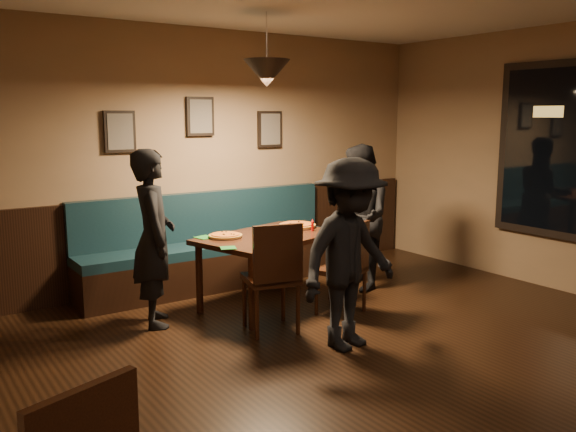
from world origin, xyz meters
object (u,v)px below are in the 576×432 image
at_px(dining_table, 268,271).
at_px(chair_near_left, 271,276).
at_px(diner_front, 350,254).
at_px(diner_left, 154,238).
at_px(tabasco_bottle, 312,225).
at_px(soda_glass, 330,226).
at_px(chair_near_right, 341,268).
at_px(booth_bench, 214,242).
at_px(diner_right, 359,217).

height_order(dining_table, chair_near_left, chair_near_left).
bearing_deg(diner_front, chair_near_left, 106.25).
xyz_separation_m(diner_left, tabasco_bottle, (1.60, -0.20, -0.02)).
bearing_deg(diner_front, tabasco_bottle, 57.99).
bearing_deg(soda_glass, diner_front, -120.42).
relative_size(diner_left, diner_front, 1.03).
bearing_deg(soda_glass, chair_near_right, -108.74).
bearing_deg(soda_glass, tabasco_bottle, 105.77).
xyz_separation_m(booth_bench, diner_left, (-1.00, -0.77, 0.29)).
bearing_deg(tabasco_bottle, chair_near_left, -148.22).
height_order(dining_table, tabasco_bottle, tabasco_bottle).
bearing_deg(diner_left, chair_near_left, -115.84).
xyz_separation_m(diner_front, soda_glass, (0.58, 0.99, 0.02)).
height_order(chair_near_right, diner_left, diner_left).
relative_size(chair_near_right, diner_front, 0.58).
bearing_deg(tabasco_bottle, booth_bench, 121.91).
bearing_deg(chair_near_right, soda_glass, 47.45).
height_order(booth_bench, soda_glass, booth_bench).
distance_m(chair_near_right, diner_front, 0.90).
relative_size(diner_right, soda_glass, 9.71).
bearing_deg(diner_left, booth_bench, -34.85).
bearing_deg(chair_near_right, diner_front, -148.72).
distance_m(dining_table, diner_left, 1.20).
bearing_deg(diner_right, chair_near_right, -31.17).
bearing_deg(dining_table, soda_glass, -41.82).
height_order(dining_table, diner_right, diner_right).
bearing_deg(booth_bench, soda_glass, -60.62).
height_order(chair_near_left, soda_glass, chair_near_left).
bearing_deg(diner_front, diner_left, 119.20).
bearing_deg(booth_bench, diner_front, -87.78).
xyz_separation_m(soda_glass, tabasco_bottle, (-0.06, 0.21, -0.02)).
bearing_deg(chair_near_left, tabasco_bottle, 45.63).
xyz_separation_m(chair_near_left, diner_front, (0.31, -0.68, 0.28)).
xyz_separation_m(chair_near_right, diner_front, (-0.48, -0.68, 0.33)).
distance_m(diner_left, tabasco_bottle, 1.62).
bearing_deg(soda_glass, diner_left, 166.15).
bearing_deg(booth_bench, chair_near_left, -98.71).
bearing_deg(dining_table, diner_left, 158.22).
relative_size(chair_near_right, diner_right, 0.57).
xyz_separation_m(chair_near_left, soda_glass, (0.90, 0.31, 0.30)).
distance_m(dining_table, chair_near_left, 0.69).
xyz_separation_m(diner_left, diner_right, (2.26, -0.16, -0.01)).
height_order(dining_table, soda_glass, soda_glass).
bearing_deg(dining_table, diner_front, -106.48).
relative_size(diner_left, diner_right, 1.01).
xyz_separation_m(booth_bench, chair_near_left, (-0.23, -1.49, -0.01)).
xyz_separation_m(dining_table, diner_left, (-1.11, 0.13, 0.43)).
relative_size(chair_near_right, tabasco_bottle, 7.34).
distance_m(booth_bench, tabasco_bottle, 1.18).
height_order(diner_left, diner_front, diner_left).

